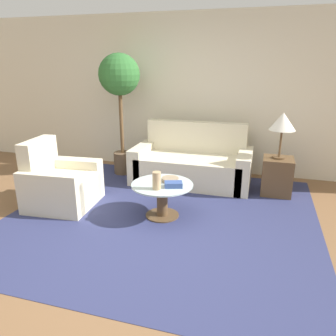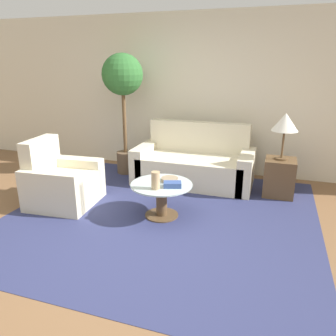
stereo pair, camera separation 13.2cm
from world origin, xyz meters
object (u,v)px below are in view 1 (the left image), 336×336
armchair (59,185)px  vase (157,181)px  coffee_table (162,195)px  bowl (170,179)px  sofa_main (192,164)px  table_lamp (283,123)px  potted_plant (120,85)px  book_stack (173,184)px

armchair → vase: size_ratio=4.22×
coffee_table → bowl: bearing=60.1°
sofa_main → bowl: sofa_main is taller
table_lamp → potted_plant: potted_plant is taller
armchair → table_lamp: table_lamp is taller
book_stack → sofa_main: bearing=74.9°
armchair → vase: (1.41, -0.12, 0.25)m
sofa_main → book_stack: 1.41m
table_lamp → vase: table_lamp is taller
table_lamp → potted_plant: 2.55m
bowl → coffee_table: bearing=-119.9°
armchair → bowl: (1.49, 0.17, 0.17)m
table_lamp → bowl: 1.77m
table_lamp → book_stack: table_lamp is taller
potted_plant → book_stack: 2.19m
sofa_main → table_lamp: 1.49m
armchair → potted_plant: 1.89m
armchair → table_lamp: (2.78, 1.22, 0.76)m
coffee_table → table_lamp: table_lamp is taller
sofa_main → book_stack: bearing=-87.0°
armchair → vase: armchair is taller
potted_plant → coffee_table: bearing=-50.7°
armchair → coffee_table: bearing=-91.9°
coffee_table → book_stack: book_stack is taller
armchair → table_lamp: 3.13m
armchair → sofa_main: bearing=-51.3°
coffee_table → bowl: bowl is taller
coffee_table → bowl: (0.07, 0.12, 0.17)m
sofa_main → coffee_table: (-0.08, -1.34, -0.01)m
sofa_main → vase: bearing=-93.6°
armchair → book_stack: size_ratio=3.73×
bowl → table_lamp: bearing=39.0°
table_lamp → book_stack: size_ratio=2.71×
coffee_table → potted_plant: potted_plant is taller
sofa_main → potted_plant: potted_plant is taller
sofa_main → armchair: bearing=-137.1°
table_lamp → sofa_main: bearing=172.1°
book_stack → armchair: bearing=161.8°
coffee_table → potted_plant: bearing=129.3°
vase → book_stack: (0.17, 0.12, -0.07)m
table_lamp → bowl: (-1.30, -1.05, -0.59)m
potted_plant → vase: potted_plant is taller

